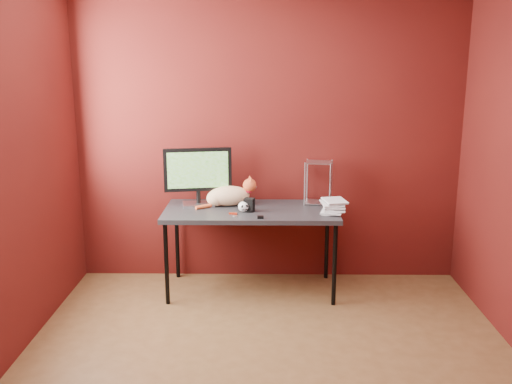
{
  "coord_description": "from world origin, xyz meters",
  "views": [
    {
      "loc": [
        -0.04,
        -3.4,
        2.05
      ],
      "look_at": [
        -0.1,
        1.15,
        0.96
      ],
      "focal_mm": 40.0,
      "sensor_mm": 36.0,
      "label": 1
    }
  ],
  "objects_px": {
    "desk": "(251,215)",
    "cat": "(229,196)",
    "speaker": "(249,205)",
    "book_stack": "(325,143)",
    "skull_mug": "(243,207)",
    "monitor": "(198,174)"
  },
  "relations": [
    {
      "from": "desk",
      "to": "speaker",
      "type": "distance_m",
      "value": 0.12
    },
    {
      "from": "skull_mug",
      "to": "book_stack",
      "type": "height_order",
      "value": "book_stack"
    },
    {
      "from": "skull_mug",
      "to": "speaker",
      "type": "height_order",
      "value": "speaker"
    },
    {
      "from": "skull_mug",
      "to": "speaker",
      "type": "relative_size",
      "value": 0.84
    },
    {
      "from": "monitor",
      "to": "speaker",
      "type": "distance_m",
      "value": 0.55
    },
    {
      "from": "skull_mug",
      "to": "book_stack",
      "type": "bearing_deg",
      "value": -14.39
    },
    {
      "from": "monitor",
      "to": "cat",
      "type": "bearing_deg",
      "value": -10.03
    },
    {
      "from": "desk",
      "to": "speaker",
      "type": "bearing_deg",
      "value": -101.73
    },
    {
      "from": "desk",
      "to": "cat",
      "type": "bearing_deg",
      "value": 146.95
    },
    {
      "from": "book_stack",
      "to": "monitor",
      "type": "bearing_deg",
      "value": 169.59
    },
    {
      "from": "desk",
      "to": "cat",
      "type": "height_order",
      "value": "cat"
    },
    {
      "from": "skull_mug",
      "to": "speaker",
      "type": "xyz_separation_m",
      "value": [
        0.05,
        0.02,
        0.01
      ]
    },
    {
      "from": "desk",
      "to": "skull_mug",
      "type": "bearing_deg",
      "value": -126.07
    },
    {
      "from": "skull_mug",
      "to": "speaker",
      "type": "bearing_deg",
      "value": 5.39
    },
    {
      "from": "monitor",
      "to": "desk",
      "type": "bearing_deg",
      "value": -25.18
    },
    {
      "from": "cat",
      "to": "book_stack",
      "type": "relative_size",
      "value": 0.45
    },
    {
      "from": "book_stack",
      "to": "desk",
      "type": "bearing_deg",
      "value": 173.45
    },
    {
      "from": "monitor",
      "to": "speaker",
      "type": "height_order",
      "value": "monitor"
    },
    {
      "from": "cat",
      "to": "speaker",
      "type": "height_order",
      "value": "cat"
    },
    {
      "from": "speaker",
      "to": "desk",
      "type": "bearing_deg",
      "value": 94.11
    },
    {
      "from": "speaker",
      "to": "book_stack",
      "type": "bearing_deg",
      "value": 15.52
    },
    {
      "from": "cat",
      "to": "speaker",
      "type": "distance_m",
      "value": 0.27
    }
  ]
}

